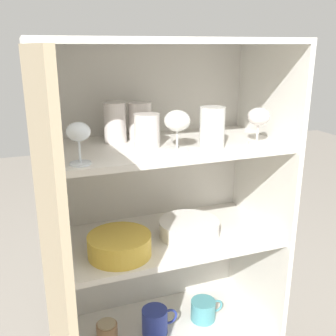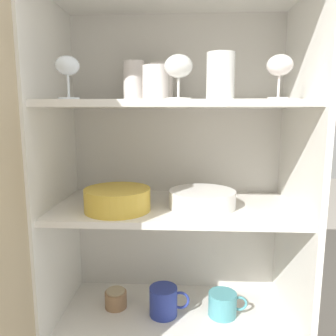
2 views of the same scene
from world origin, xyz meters
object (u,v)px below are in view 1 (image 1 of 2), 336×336
object	(u,v)px
storage_jar	(107,330)
plate_stack_white	(189,228)
mixing_bowl_large	(119,244)
coffee_mug_primary	(155,321)

from	to	relation	value
storage_jar	plate_stack_white	bearing A→B (deg)	-9.97
plate_stack_white	mixing_bowl_large	world-z (taller)	mixing_bowl_large
mixing_bowl_large	plate_stack_white	bearing A→B (deg)	10.70
plate_stack_white	storage_jar	bearing A→B (deg)	170.03
mixing_bowl_large	coffee_mug_primary	bearing A→B (deg)	25.57
plate_stack_white	mixing_bowl_large	size ratio (longest dim) A/B	1.04
storage_jar	coffee_mug_primary	bearing A→B (deg)	-11.57
plate_stack_white	storage_jar	size ratio (longest dim) A/B	2.72
mixing_bowl_large	storage_jar	bearing A→B (deg)	110.04
plate_stack_white	storage_jar	xyz separation A→B (m)	(-0.30, 0.05, -0.39)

